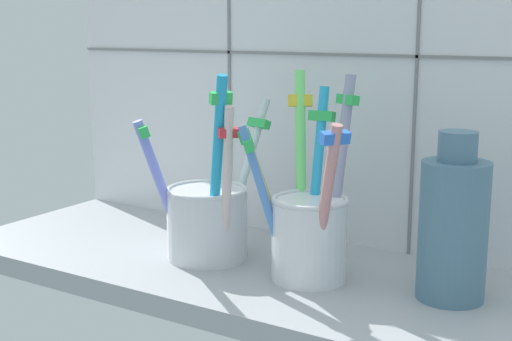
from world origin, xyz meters
TOP-DOWN VIEW (x-y plane):
  - counter_slab at (0.00, 0.00)cm, footprint 64.00×22.00cm
  - tile_wall_back at (0.00, 12.00)cm, footprint 64.00×2.20cm
  - toothbrush_cup_left at (-5.43, -0.73)cm, footprint 10.57×13.12cm
  - toothbrush_cup_right at (5.45, -0.45)cm, footprint 11.15×9.95cm
  - ceramic_vase at (17.66, 1.50)cm, footprint 5.60×5.60cm

SIDE VIEW (x-z plane):
  - counter_slab at x=0.00cm, z-range 0.00..2.00cm
  - toothbrush_cup_left at x=-5.43cm, z-range -2.87..15.29cm
  - toothbrush_cup_right at x=5.45cm, z-range -2.25..16.00cm
  - ceramic_vase at x=17.66cm, z-range 1.21..15.23cm
  - tile_wall_back at x=0.00cm, z-range 0.00..45.00cm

